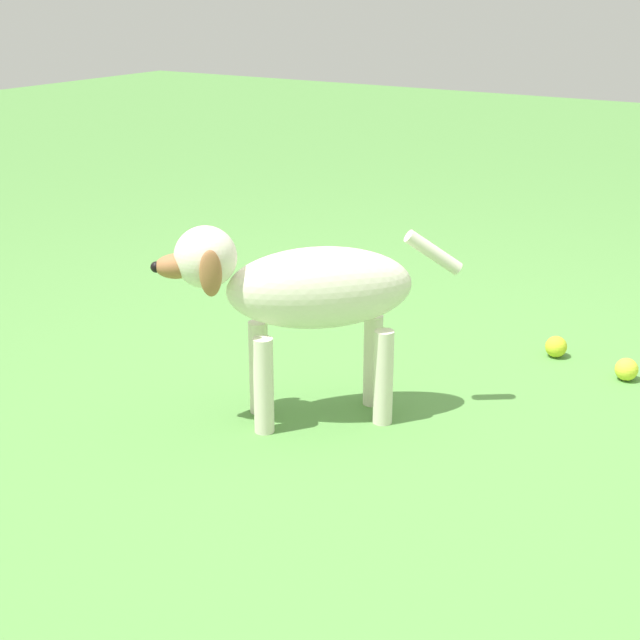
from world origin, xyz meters
TOP-DOWN VIEW (x-y plane):
  - ground at (0.00, 0.00)m, footprint 14.00×14.00m
  - dog at (0.09, -0.25)m, footprint 0.56×0.61m
  - tennis_ball_0 at (-0.62, 0.40)m, footprint 0.07×0.07m
  - tennis_ball_1 at (-0.68, 0.17)m, footprint 0.07×0.07m

SIDE VIEW (x-z plane):
  - ground at x=0.00m, z-range 0.00..0.00m
  - tennis_ball_0 at x=-0.62m, z-range 0.00..0.07m
  - tennis_ball_1 at x=-0.68m, z-range 0.00..0.07m
  - dog at x=0.09m, z-range 0.09..0.62m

